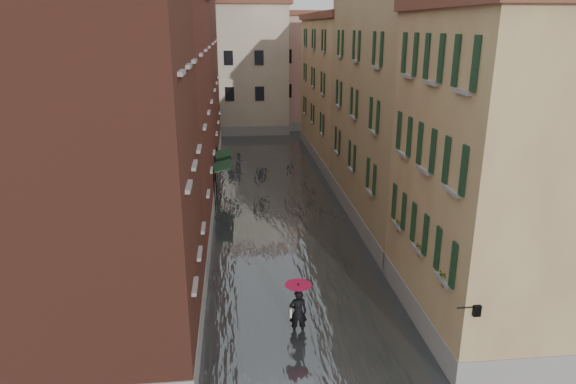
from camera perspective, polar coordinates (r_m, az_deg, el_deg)
ground at (r=21.79m, az=1.63°, el=-12.27°), size 120.00×120.00×0.00m
floodwater at (r=33.57m, az=-1.26°, el=-0.94°), size 10.00×60.00×0.20m
building_left_near at (r=17.81m, az=-20.21°, el=2.30°), size 6.00×8.00×13.00m
building_left_mid at (r=28.41m, az=-15.01°, el=7.79°), size 6.00×14.00×12.50m
building_left_far at (r=43.07m, az=-12.13°, el=12.28°), size 6.00×16.00×14.00m
building_right_near at (r=19.90m, az=23.01°, el=1.29°), size 6.00×8.00×11.50m
building_right_mid at (r=29.60m, az=13.12°, el=8.81°), size 6.00×14.00×13.00m
building_right_far at (r=44.02m, az=6.76°, el=11.03°), size 6.00×16.00×11.50m
building_end_cream at (r=56.83m, az=-6.55°, el=13.33°), size 12.00×9.00×13.00m
building_end_pink at (r=59.48m, az=2.41°, el=13.15°), size 10.00×9.00×12.00m
awning_near at (r=33.17m, az=-7.36°, el=2.97°), size 1.09×3.27×2.80m
awning_far at (r=35.46m, az=-7.29°, el=3.95°), size 1.09×3.38×2.80m
wall_lantern at (r=16.46m, az=20.12°, el=-12.18°), size 0.71×0.22×0.35m
window_planters at (r=19.41m, az=14.73°, el=-5.26°), size 0.59×5.54×0.84m
pedestrian_main at (r=19.23m, az=1.13°, el=-12.36°), size 1.01×1.01×2.06m
pedestrian_far at (r=41.02m, az=-5.43°, el=3.40°), size 0.84×0.74×1.43m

